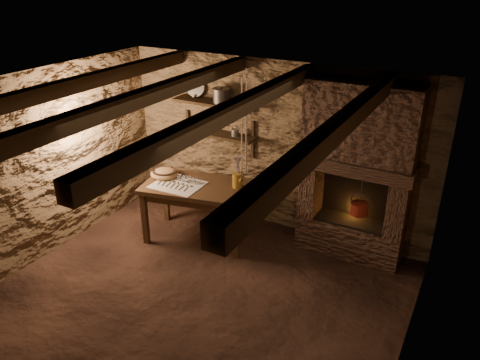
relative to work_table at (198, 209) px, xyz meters
The scene contains 25 objects.
floor 1.39m from the work_table, 58.07° to the right, with size 4.50×4.50×0.00m, color black.
back_wall 1.35m from the work_table, 51.47° to the left, with size 4.50×0.04×2.40m, color brown.
front_wall 3.29m from the work_table, 77.38° to the right, with size 4.50×0.04×2.40m, color brown.
left_wall 2.06m from the work_table, 144.11° to the right, with size 0.04×4.00×2.40m, color brown.
right_wall 3.25m from the work_table, 20.83° to the right, with size 0.04×4.00×2.40m, color brown.
ceiling 2.36m from the work_table, 58.07° to the right, with size 4.50×4.00×0.04m, color black.
beam_far_left 2.32m from the work_table, 125.52° to the right, with size 0.14×3.95×0.16m, color black.
beam_mid_left 2.19m from the work_table, 79.93° to the right, with size 0.14×3.95×0.16m, color black.
beam_mid_right 2.49m from the work_table, 43.10° to the right, with size 0.14×3.95×0.16m, color black.
beam_far_right 3.10m from the work_table, 27.03° to the right, with size 0.14×3.95×0.16m, color black.
shelf_lower 1.13m from the work_table, 101.86° to the left, with size 1.25×0.30×0.04m, color black.
shelf_upper 1.50m from the work_table, 101.86° to the left, with size 1.25×0.30×0.04m, color black.
hearth 2.20m from the work_table, 18.36° to the left, with size 1.43×0.51×2.30m.
work_table is the anchor object (origin of this frame).
linen_cloth 0.46m from the work_table, 148.17° to the right, with size 0.65×0.53×0.01m, color beige.
pewter_cutlery_row 0.48m from the work_table, 144.38° to the right, with size 0.55×0.21×0.01m, color #9C978E, non-canonical shape.
drinking_glasses 0.47m from the work_table, behind, with size 0.21×0.06×0.08m, color white, non-canonical shape.
stoneware_jug 0.79m from the work_table, 19.95° to the left, with size 0.15×0.14×0.46m.
wooden_bowl 0.69m from the work_table, behind, with size 0.38×0.38×0.14m, color #A87C48.
iron_stockpot 1.59m from the work_table, 92.08° to the left, with size 0.24×0.24×0.18m, color #312E2B.
tin_pan 1.76m from the work_table, 122.08° to the left, with size 0.28×0.28×0.04m, color gray.
small_kettle 1.19m from the work_table, 75.45° to the left, with size 0.14×0.11×0.15m, color gray, non-canonical shape.
rusty_tin 1.23m from the work_table, 118.34° to the left, with size 0.08×0.08×0.08m, color #5E2212.
red_pot 2.15m from the work_table, 16.25° to the left, with size 0.25×0.23×0.54m.
hanging_ropes 1.55m from the work_table, ahead, with size 0.08×0.08×1.20m, color #C8AB8D, non-canonical shape.
Camera 1 is at (2.53, -3.59, 3.50)m, focal length 35.00 mm.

